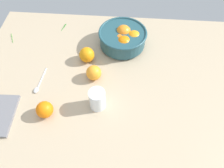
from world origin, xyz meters
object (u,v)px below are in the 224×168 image
loose_orange_1 (87,55)px  spoon (39,84)px  loose_orange_2 (94,73)px  fruit_bowl (123,38)px  loose_orange_0 (45,110)px  juice_glass (97,100)px

loose_orange_1 → spoon: (-20.28, -17.12, -3.34)cm
loose_orange_1 → loose_orange_2: bearing=-66.3°
spoon → loose_orange_1: bearing=40.2°
fruit_bowl → spoon: 47.63cm
loose_orange_0 → juice_glass: bearing=15.3°
fruit_bowl → spoon: bearing=-142.6°
loose_orange_0 → loose_orange_1: loose_orange_1 is taller
loose_orange_0 → spoon: size_ratio=0.47×
loose_orange_1 → loose_orange_2: loose_orange_1 is taller
fruit_bowl → juice_glass: (-9.11, -37.66, -0.98)cm
fruit_bowl → loose_orange_2: fruit_bowl is taller
loose_orange_0 → loose_orange_2: size_ratio=1.00×
fruit_bowl → spoon: fruit_bowl is taller
fruit_bowl → juice_glass: fruit_bowl is taller
loose_orange_1 → fruit_bowl: bearing=34.0°
loose_orange_0 → loose_orange_2: 27.45cm
fruit_bowl → loose_orange_0: 53.06cm
loose_orange_1 → loose_orange_0: bearing=-112.2°
spoon → loose_orange_2: bearing=13.9°
loose_orange_1 → spoon: 26.75cm
fruit_bowl → loose_orange_2: 25.89cm
fruit_bowl → loose_orange_0: size_ratio=3.46×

